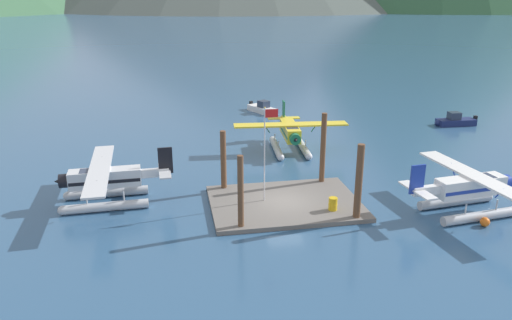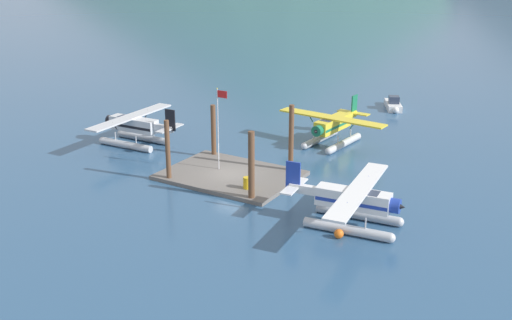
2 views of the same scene
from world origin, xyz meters
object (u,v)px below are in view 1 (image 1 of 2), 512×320
at_px(mooring_buoy, 485,222).
at_px(seaplane_white_stbd_aft, 470,191).
at_px(fuel_drum, 333,204).
at_px(boat_navy_open_east, 455,121).
at_px(boat_white_open_north, 263,109).
at_px(seaplane_silver_port_fwd, 105,183).
at_px(flagpole, 266,144).
at_px(seaplane_yellow_bow_right, 290,135).

xyz_separation_m(mooring_buoy, seaplane_white_stbd_aft, (0.06, 2.02, 1.27)).
xyz_separation_m(fuel_drum, boat_navy_open_east, (20.81, 19.67, -0.25)).
bearing_deg(boat_white_open_north, seaplane_white_stbd_aft, -75.50).
bearing_deg(boat_white_open_north, seaplane_silver_port_fwd, -122.53).
bearing_deg(flagpole, mooring_buoy, -24.21).
bearing_deg(fuel_drum, seaplane_silver_port_fwd, 163.54).
relative_size(mooring_buoy, boat_white_open_north, 0.13).
xyz_separation_m(mooring_buoy, boat_navy_open_east, (11.91, 23.11, 0.19)).
xyz_separation_m(boat_white_open_north, boat_navy_open_east, (19.84, -9.79, 0.00)).
xyz_separation_m(seaplane_white_stbd_aft, boat_navy_open_east, (11.85, 21.09, -1.09)).
bearing_deg(seaplane_silver_port_fwd, boat_navy_open_east, 23.06).
distance_m(fuel_drum, seaplane_white_stbd_aft, 9.11).
xyz_separation_m(fuel_drum, boat_white_open_north, (0.97, 29.46, -0.25)).
distance_m(seaplane_yellow_bow_right, boat_navy_open_east, 21.13).
distance_m(flagpole, fuel_drum, 5.96).
height_order(mooring_buoy, boat_navy_open_east, boat_navy_open_east).
height_order(fuel_drum, boat_navy_open_east, boat_navy_open_east).
height_order(seaplane_white_stbd_aft, boat_white_open_north, seaplane_white_stbd_aft).
bearing_deg(seaplane_yellow_bow_right, seaplane_silver_port_fwd, -148.63).
bearing_deg(seaplane_white_stbd_aft, mooring_buoy, -91.73).
xyz_separation_m(flagpole, seaplane_yellow_bow_right, (4.58, 11.50, -2.81)).
distance_m(flagpole, mooring_buoy, 14.78).
height_order(seaplane_silver_port_fwd, boat_white_open_north, seaplane_silver_port_fwd).
bearing_deg(mooring_buoy, flagpole, 155.79).
height_order(boat_white_open_north, boat_navy_open_east, same).
relative_size(fuel_drum, seaplane_silver_port_fwd, 0.08).
relative_size(seaplane_silver_port_fwd, boat_navy_open_east, 2.14).
bearing_deg(flagpole, boat_navy_open_east, 34.80).
relative_size(seaplane_silver_port_fwd, seaplane_white_stbd_aft, 1.00).
distance_m(seaplane_white_stbd_aft, boat_white_open_north, 31.91).
bearing_deg(fuel_drum, mooring_buoy, -21.15).
distance_m(seaplane_yellow_bow_right, seaplane_white_stbd_aft, 17.48).
bearing_deg(fuel_drum, boat_navy_open_east, 43.39).
height_order(flagpole, boat_navy_open_east, flagpole).
bearing_deg(fuel_drum, seaplane_white_stbd_aft, -8.99).
relative_size(mooring_buoy, seaplane_silver_port_fwd, 0.06).
bearing_deg(flagpole, seaplane_silver_port_fwd, 169.40).
relative_size(flagpole, seaplane_silver_port_fwd, 0.64).
relative_size(fuel_drum, seaplane_white_stbd_aft, 0.08).
bearing_deg(boat_navy_open_east, flagpole, -145.20).
xyz_separation_m(fuel_drum, seaplane_yellow_bow_right, (0.51, 13.89, 0.84)).
height_order(seaplane_silver_port_fwd, seaplane_white_stbd_aft, same).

